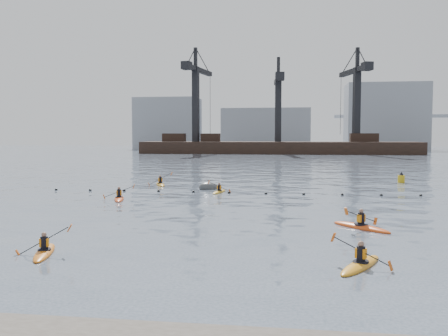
# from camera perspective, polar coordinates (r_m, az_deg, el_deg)

# --- Properties ---
(ground) EXTENTS (400.00, 400.00, 0.00)m
(ground) POSITION_cam_1_polar(r_m,az_deg,el_deg) (16.55, -2.21, -12.53)
(ground) COLOR #3B4857
(ground) RESTS_ON ground
(float_line) EXTENTS (33.24, 0.73, 0.24)m
(float_line) POSITION_cam_1_polar(r_m,az_deg,el_deg) (38.59, 2.85, -3.03)
(float_line) COLOR black
(float_line) RESTS_ON ground
(barge_pier) EXTENTS (72.00, 19.30, 29.50)m
(barge_pier) POSITION_cam_1_polar(r_m,az_deg,el_deg) (125.70, 6.39, 2.61)
(barge_pier) COLOR black
(barge_pier) RESTS_ON ground
(skyline) EXTENTS (141.00, 28.00, 22.00)m
(skyline) POSITION_cam_1_polar(r_m,az_deg,el_deg) (165.97, 7.60, 5.45)
(skyline) COLOR gray
(skyline) RESTS_ON ground
(kayaker_0) EXTENTS (2.10, 3.12, 1.27)m
(kayaker_0) POSITION_cam_1_polar(r_m,az_deg,el_deg) (20.39, -20.80, -9.36)
(kayaker_0) COLOR #CC6613
(kayaker_0) RESTS_ON ground
(kayaker_1) EXTENTS (2.18, 3.21, 1.23)m
(kayaker_1) POSITION_cam_1_polar(r_m,az_deg,el_deg) (17.98, 16.12, -11.02)
(kayaker_1) COLOR orange
(kayaker_1) RESTS_ON ground
(kayaker_2) EXTENTS (2.24, 3.39, 1.24)m
(kayaker_2) POSITION_cam_1_polar(r_m,az_deg,el_deg) (35.76, -12.51, -3.55)
(kayaker_2) COLOR #D24413
(kayaker_2) RESTS_ON ground
(kayaker_3) EXTENTS (1.97, 2.92, 1.08)m
(kayaker_3) POSITION_cam_1_polar(r_m,az_deg,el_deg) (39.19, -0.58, -2.83)
(kayaker_3) COLOR gold
(kayaker_3) RESTS_ON ground
(kayaker_4) EXTENTS (2.92, 3.10, 1.30)m
(kayaker_4) POSITION_cam_1_polar(r_m,az_deg,el_deg) (25.13, 16.15, -6.74)
(kayaker_4) COLOR #D54814
(kayaker_4) RESTS_ON ground
(kayaker_5) EXTENTS (2.24, 3.38, 1.36)m
(kayaker_5) POSITION_cam_1_polar(r_m,az_deg,el_deg) (45.46, -7.67, -1.91)
(kayaker_5) COLOR orange
(kayaker_5) RESTS_ON ground
(mooring_buoy) EXTENTS (2.73, 2.50, 1.56)m
(mooring_buoy) POSITION_cam_1_polar(r_m,az_deg,el_deg) (41.89, -1.62, -2.52)
(mooring_buoy) COLOR #424548
(mooring_buoy) RESTS_ON ground
(nav_buoy) EXTENTS (0.68, 0.68, 1.24)m
(nav_buoy) POSITION_cam_1_polar(r_m,az_deg,el_deg) (50.67, 20.54, -1.22)
(nav_buoy) COLOR gold
(nav_buoy) RESTS_ON ground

